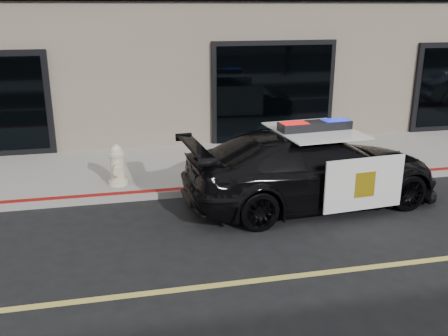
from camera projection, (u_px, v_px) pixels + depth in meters
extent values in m
cube|color=gray|center=(330.00, 157.00, 12.70)|extent=(60.00, 3.50, 0.15)
imported|color=black|center=(312.00, 168.00, 9.73)|extent=(2.94, 5.44, 1.48)
cube|color=white|center=(364.00, 184.00, 8.92)|extent=(1.57, 0.17, 0.98)
cube|color=white|center=(310.00, 152.00, 10.84)|extent=(1.57, 0.17, 0.98)
cube|color=white|center=(315.00, 130.00, 9.50)|extent=(1.62, 1.89, 0.02)
cube|color=gold|center=(365.00, 185.00, 8.89)|extent=(0.39, 0.05, 0.47)
cube|color=black|center=(315.00, 126.00, 9.47)|extent=(1.44, 0.49, 0.17)
cube|color=red|center=(294.00, 127.00, 9.35)|extent=(0.52, 0.36, 0.16)
cube|color=#0C19CC|center=(335.00, 124.00, 9.59)|extent=(0.52, 0.36, 0.16)
cylinder|color=beige|center=(118.00, 182.00, 10.55)|extent=(0.40, 0.40, 0.09)
cylinder|color=beige|center=(117.00, 168.00, 10.45)|extent=(0.29, 0.29, 0.55)
cylinder|color=beige|center=(116.00, 154.00, 10.35)|extent=(0.34, 0.34, 0.07)
sphere|color=beige|center=(116.00, 151.00, 10.33)|extent=(0.25, 0.25, 0.25)
cylinder|color=beige|center=(116.00, 146.00, 10.30)|extent=(0.08, 0.08, 0.08)
cylinder|color=beige|center=(117.00, 162.00, 10.60)|extent=(0.14, 0.13, 0.14)
cylinder|color=beige|center=(117.00, 167.00, 10.25)|extent=(0.14, 0.13, 0.14)
cylinder|color=beige|center=(118.00, 171.00, 10.24)|extent=(0.19, 0.15, 0.19)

